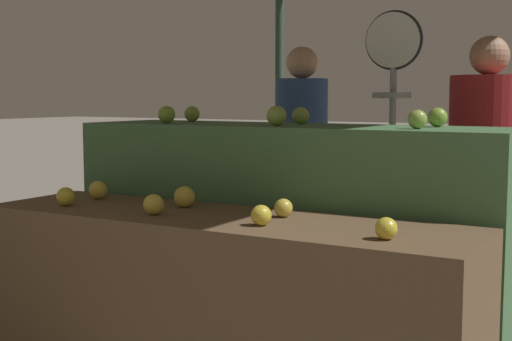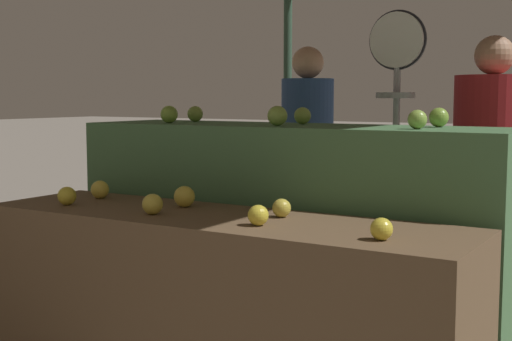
# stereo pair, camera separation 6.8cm
# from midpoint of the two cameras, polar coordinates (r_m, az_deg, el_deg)

# --- Properties ---
(display_counter_front) EXTENTS (2.02, 0.55, 0.77)m
(display_counter_front) POSITION_cam_midpoint_polar(r_m,az_deg,el_deg) (2.86, -2.38, -11.33)
(display_counter_front) COLOR brown
(display_counter_front) RESTS_ON ground_plane
(display_counter_back) EXTENTS (2.02, 0.55, 1.11)m
(display_counter_back) POSITION_cam_midpoint_polar(r_m,az_deg,el_deg) (3.31, 3.41, -5.94)
(display_counter_back) COLOR #4C7A4C
(display_counter_back) RESTS_ON ground_plane
(apple_front_0) EXTENTS (0.08, 0.08, 0.08)m
(apple_front_0) POSITION_cam_midpoint_polar(r_m,az_deg,el_deg) (3.13, -14.28, -1.99)
(apple_front_0) COLOR gold
(apple_front_0) RESTS_ON display_counter_front
(apple_front_1) EXTENTS (0.08, 0.08, 0.08)m
(apple_front_1) POSITION_cam_midpoint_polar(r_m,az_deg,el_deg) (2.81, -7.59, -2.69)
(apple_front_1) COLOR gold
(apple_front_1) RESTS_ON display_counter_front
(apple_front_2) EXTENTS (0.08, 0.08, 0.08)m
(apple_front_2) POSITION_cam_midpoint_polar(r_m,az_deg,el_deg) (2.55, 0.95, -3.61)
(apple_front_2) COLOR gold
(apple_front_2) RESTS_ON display_counter_front
(apple_front_3) EXTENTS (0.07, 0.07, 0.07)m
(apple_front_3) POSITION_cam_midpoint_polar(r_m,az_deg,el_deg) (2.34, 10.84, -4.62)
(apple_front_3) COLOR gold
(apple_front_3) RESTS_ON display_counter_front
(apple_front_4) EXTENTS (0.08, 0.08, 0.08)m
(apple_front_4) POSITION_cam_midpoint_polar(r_m,az_deg,el_deg) (3.29, -11.80, -1.50)
(apple_front_4) COLOR yellow
(apple_front_4) RESTS_ON display_counter_front
(apple_front_5) EXTENTS (0.09, 0.09, 0.09)m
(apple_front_5) POSITION_cam_midpoint_polar(r_m,az_deg,el_deg) (2.99, -5.09, -2.09)
(apple_front_5) COLOR yellow
(apple_front_5) RESTS_ON display_counter_front
(apple_front_6) EXTENTS (0.07, 0.07, 0.07)m
(apple_front_6) POSITION_cam_midpoint_polar(r_m,az_deg,el_deg) (2.73, 2.78, -3.02)
(apple_front_6) COLOR gold
(apple_front_6) RESTS_ON display_counter_front
(apple_back_0) EXTENTS (0.08, 0.08, 0.08)m
(apple_back_0) POSITION_cam_midpoint_polar(r_m,az_deg,el_deg) (3.50, -6.41, 4.49)
(apple_back_0) COLOR #84AD3D
(apple_back_0) RESTS_ON display_counter_back
(apple_back_1) EXTENTS (0.09, 0.09, 0.09)m
(apple_back_1) POSITION_cam_midpoint_polar(r_m,az_deg,el_deg) (3.15, 2.35, 4.39)
(apple_back_1) COLOR #8EB247
(apple_back_1) RESTS_ON display_counter_back
(apple_back_2) EXTENTS (0.08, 0.08, 0.08)m
(apple_back_2) POSITION_cam_midpoint_polar(r_m,az_deg,el_deg) (2.91, 13.44, 3.99)
(apple_back_2) COLOR #8EB247
(apple_back_2) RESTS_ON display_counter_back
(apple_back_3) EXTENTS (0.08, 0.08, 0.08)m
(apple_back_3) POSITION_cam_midpoint_polar(r_m,az_deg,el_deg) (3.67, -4.36, 4.54)
(apple_back_3) COLOR #8EB247
(apple_back_3) RESTS_ON display_counter_back
(apple_back_4) EXTENTS (0.08, 0.08, 0.08)m
(apple_back_4) POSITION_cam_midpoint_polar(r_m,az_deg,el_deg) (3.34, 4.35, 4.39)
(apple_back_4) COLOR #8EB247
(apple_back_4) RESTS_ON display_counter_back
(apple_back_5) EXTENTS (0.08, 0.08, 0.08)m
(apple_back_5) POSITION_cam_midpoint_polar(r_m,az_deg,el_deg) (3.11, 15.03, 4.12)
(apple_back_5) COLOR #84AD3D
(apple_back_5) RESTS_ON display_counter_back
(produce_scale) EXTENTS (0.31, 0.20, 1.67)m
(produce_scale) POSITION_cam_midpoint_polar(r_m,az_deg,el_deg) (3.76, 11.65, 5.78)
(produce_scale) COLOR #99999E
(produce_scale) RESTS_ON ground_plane
(person_vendor_at_scale) EXTENTS (0.45, 0.45, 1.55)m
(person_vendor_at_scale) POSITION_cam_midpoint_polar(r_m,az_deg,el_deg) (3.92, 18.75, 0.41)
(person_vendor_at_scale) COLOR #2D2D38
(person_vendor_at_scale) RESTS_ON ground_plane
(person_customer_left) EXTENTS (0.44, 0.44, 1.55)m
(person_customer_left) POSITION_cam_midpoint_polar(r_m,az_deg,el_deg) (4.61, 4.54, 1.69)
(person_customer_left) COLOR #2D2D38
(person_customer_left) RESTS_ON ground_plane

